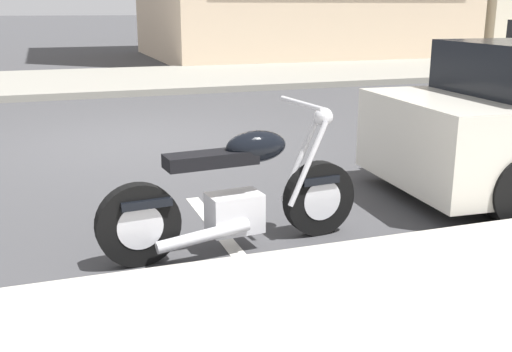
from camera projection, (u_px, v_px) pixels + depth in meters
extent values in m
plane|color=#3D3D3F|center=(147.00, 142.00, 8.33)|extent=(260.00, 260.00, 0.00)
cube|color=gray|center=(506.00, 66.00, 18.38)|extent=(120.00, 5.00, 0.14)
cube|color=silver|center=(224.00, 237.00, 4.88)|extent=(0.12, 2.20, 0.01)
cylinder|color=black|center=(319.00, 198.00, 4.89)|extent=(0.61, 0.17, 0.60)
cylinder|color=silver|center=(319.00, 198.00, 4.89)|extent=(0.34, 0.15, 0.33)
cylinder|color=black|center=(138.00, 225.00, 4.30)|extent=(0.61, 0.17, 0.60)
cylinder|color=silver|center=(138.00, 225.00, 4.30)|extent=(0.34, 0.15, 0.33)
cube|color=silver|center=(234.00, 213.00, 4.60)|extent=(0.42, 0.30, 0.30)
cube|color=black|center=(211.00, 159.00, 4.41)|extent=(0.70, 0.28, 0.10)
ellipsoid|color=black|center=(256.00, 146.00, 4.54)|extent=(0.50, 0.29, 0.24)
cube|color=black|center=(144.00, 201.00, 4.27)|extent=(0.38, 0.21, 0.06)
cube|color=black|center=(317.00, 179.00, 4.84)|extent=(0.33, 0.19, 0.06)
cylinder|color=silver|center=(299.00, 160.00, 4.81)|extent=(0.34, 0.08, 0.65)
cylinder|color=silver|center=(308.00, 164.00, 4.68)|extent=(0.34, 0.08, 0.65)
cylinder|color=silver|center=(301.00, 103.00, 4.61)|extent=(0.10, 0.62, 0.04)
sphere|color=silver|center=(323.00, 117.00, 4.72)|extent=(0.15, 0.15, 0.15)
cylinder|color=silver|center=(204.00, 236.00, 4.38)|extent=(0.71, 0.16, 0.16)
cylinder|color=black|center=(418.00, 148.00, 6.59)|extent=(0.63, 0.25, 0.62)
cylinder|color=black|center=(489.00, 68.00, 15.26)|extent=(0.62, 0.23, 0.62)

